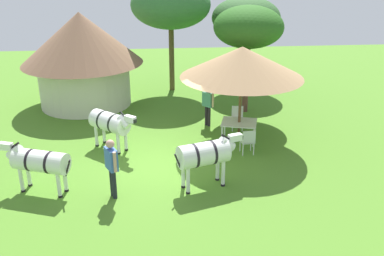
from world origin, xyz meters
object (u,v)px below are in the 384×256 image
at_px(standing_watcher, 112,163).
at_px(zebra_toward_hut, 39,162).
at_px(patio_chair_west_end, 248,140).
at_px(guest_beside_umbrella, 208,102).
at_px(thatched_hut, 82,54).
at_px(zebra_nearest_camera, 111,123).
at_px(acacia_tree_right_background, 171,5).
at_px(patio_dining_table, 239,124).
at_px(zebra_by_umbrella, 205,154).
at_px(acacia_tree_far_lawn, 246,18).
at_px(shade_umbrella, 242,62).
at_px(patio_chair_near_lawn, 237,116).
at_px(acacia_tree_behind_hut, 249,27).

height_order(standing_watcher, zebra_toward_hut, standing_watcher).
distance_m(patio_chair_west_end, guest_beside_umbrella, 2.95).
height_order(thatched_hut, zebra_nearest_camera, thatched_hut).
bearing_deg(acacia_tree_right_background, patio_dining_table, -71.73).
height_order(patio_dining_table, guest_beside_umbrella, guest_beside_umbrella).
distance_m(standing_watcher, zebra_by_umbrella, 2.65).
height_order(acacia_tree_far_lawn, acacia_tree_right_background, acacia_tree_right_background).
bearing_deg(zebra_toward_hut, zebra_by_umbrella, -71.76).
bearing_deg(zebra_toward_hut, acacia_tree_far_lawn, -19.12).
bearing_deg(patio_dining_table, thatched_hut, 142.81).
bearing_deg(patio_dining_table, shade_umbrella, 0.00).
bearing_deg(guest_beside_umbrella, patio_chair_near_lawn, 25.73).
bearing_deg(acacia_tree_far_lawn, zebra_by_umbrella, -107.47).
bearing_deg(guest_beside_umbrella, acacia_tree_right_background, 150.66).
distance_m(zebra_toward_hut, acacia_tree_behind_hut, 9.77).
distance_m(standing_watcher, zebra_toward_hut, 2.14).
relative_size(patio_dining_table, zebra_by_umbrella, 0.70).
height_order(standing_watcher, acacia_tree_behind_hut, acacia_tree_behind_hut).
distance_m(patio_chair_west_end, standing_watcher, 4.97).
xyz_separation_m(thatched_hut, acacia_tree_behind_hut, (6.93, -1.56, 1.28)).
bearing_deg(patio_dining_table, acacia_tree_behind_hut, 74.65).
bearing_deg(guest_beside_umbrella, acacia_tree_far_lawn, 111.31).
xyz_separation_m(patio_dining_table, guest_beside_umbrella, (-0.95, 1.58, 0.32)).
relative_size(patio_chair_west_end, zebra_by_umbrella, 0.43).
xyz_separation_m(shade_umbrella, zebra_by_umbrella, (-1.61, -3.17, -1.89)).
xyz_separation_m(standing_watcher, zebra_toward_hut, (-2.08, 0.50, -0.11)).
height_order(thatched_hut, patio_chair_west_end, thatched_hut).
bearing_deg(zebra_by_umbrella, patio_chair_near_lawn, 139.73).
relative_size(patio_dining_table, patio_chair_west_end, 1.62).
relative_size(shade_umbrella, acacia_tree_behind_hut, 0.96).
height_order(patio_chair_near_lawn, standing_watcher, standing_watcher).
xyz_separation_m(patio_dining_table, zebra_nearest_camera, (-4.54, -0.28, 0.32)).
relative_size(patio_chair_west_end, guest_beside_umbrella, 0.56).
height_order(patio_chair_near_lawn, acacia_tree_right_background, acacia_tree_right_background).
relative_size(guest_beside_umbrella, acacia_tree_far_lawn, 0.36).
bearing_deg(acacia_tree_behind_hut, zebra_toward_hut, -139.49).
distance_m(zebra_by_umbrella, acacia_tree_far_lawn, 10.52).
bearing_deg(acacia_tree_far_lawn, acacia_tree_right_background, -178.22).
height_order(shade_umbrella, zebra_toward_hut, shade_umbrella).
bearing_deg(patio_dining_table, acacia_tree_right_background, 108.27).
relative_size(standing_watcher, zebra_toward_hut, 0.81).
relative_size(standing_watcher, zebra_by_umbrella, 0.85).
xyz_separation_m(guest_beside_umbrella, acacia_tree_far_lawn, (2.42, 5.02, 2.48)).
distance_m(shade_umbrella, acacia_tree_behind_hut, 3.24).
distance_m(guest_beside_umbrella, acacia_tree_behind_hut, 3.50).
distance_m(patio_chair_near_lawn, acacia_tree_far_lawn, 6.33).
bearing_deg(acacia_tree_far_lawn, zebra_nearest_camera, -131.12).
bearing_deg(zebra_toward_hut, patio_dining_table, -44.47).
bearing_deg(thatched_hut, patio_chair_near_lawn, -29.10).
relative_size(standing_watcher, zebra_nearest_camera, 1.02).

